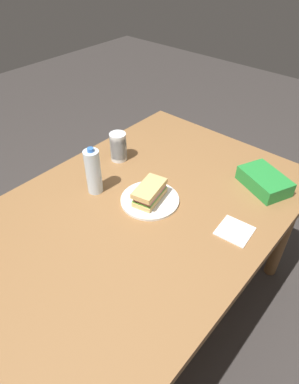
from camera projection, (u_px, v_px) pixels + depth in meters
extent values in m
plane|color=#383330|center=(143.00, 304.00, 1.92)|extent=(8.00, 8.00, 0.00)
cube|color=olive|center=(140.00, 212.00, 1.45)|extent=(1.57, 1.07, 0.04)
cylinder|color=brown|center=(161.00, 170.00, 2.33)|extent=(0.07, 0.07, 0.72)
cylinder|color=brown|center=(284.00, 232.00, 1.87)|extent=(0.07, 0.07, 0.72)
cylinder|color=white|center=(150.00, 200.00, 1.47)|extent=(0.26, 0.26, 0.01)
cube|color=#DBB26B|center=(150.00, 197.00, 1.46)|extent=(0.19, 0.12, 0.02)
cube|color=#599E3F|center=(150.00, 194.00, 1.45)|extent=(0.18, 0.12, 0.01)
cube|color=#C6727A|center=(150.00, 191.00, 1.44)|extent=(0.17, 0.11, 0.02)
cube|color=yellow|center=(150.00, 189.00, 1.43)|extent=(0.16, 0.11, 0.01)
cube|color=#DBB26B|center=(149.00, 188.00, 1.41)|extent=(0.19, 0.12, 0.02)
cube|color=#268C38|center=(264.00, 181.00, 1.53)|extent=(0.23, 0.27, 0.07)
cylinder|color=silver|center=(93.00, 172.00, 1.46)|extent=(0.07, 0.07, 0.21)
cylinder|color=blue|center=(90.00, 150.00, 1.39)|extent=(0.03, 0.03, 0.02)
cylinder|color=silver|center=(119.00, 151.00, 1.70)|extent=(0.08, 0.08, 0.09)
cylinder|color=silver|center=(118.00, 148.00, 1.69)|extent=(0.08, 0.08, 0.09)
cylinder|color=silver|center=(118.00, 145.00, 1.67)|extent=(0.08, 0.08, 0.09)
cylinder|color=silver|center=(118.00, 142.00, 1.66)|extent=(0.08, 0.08, 0.09)
cube|color=white|center=(235.00, 231.00, 1.33)|extent=(0.14, 0.14, 0.01)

